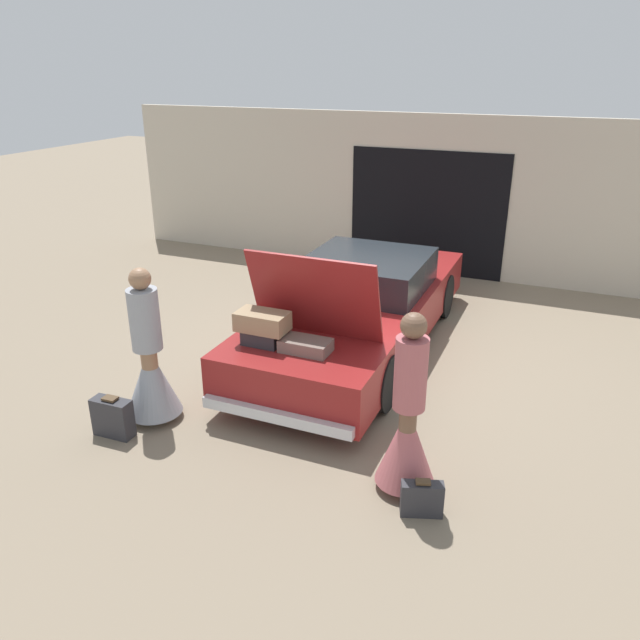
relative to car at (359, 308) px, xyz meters
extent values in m
plane|color=#7F705B|center=(0.00, -0.01, -0.56)|extent=(40.00, 40.00, 0.00)
cube|color=beige|center=(0.00, 3.58, 0.84)|extent=(12.00, 0.12, 2.80)
cube|color=black|center=(0.00, 3.51, 0.54)|extent=(2.80, 0.02, 2.20)
cube|color=maroon|center=(0.00, -0.01, -0.09)|extent=(1.77, 4.92, 0.57)
cube|color=#1E2328|center=(0.00, 0.29, 0.42)|extent=(1.56, 1.57, 0.45)
cylinder|color=black|center=(-0.81, 1.51, -0.23)|extent=(0.18, 0.65, 0.65)
cylinder|color=black|center=(0.82, 1.51, -0.23)|extent=(0.18, 0.65, 0.65)
cylinder|color=black|center=(-0.81, -1.49, -0.23)|extent=(0.18, 0.65, 0.65)
cylinder|color=black|center=(0.82, -1.49, -0.23)|extent=(0.18, 0.65, 0.65)
cube|color=silver|center=(0.00, -2.51, -0.28)|extent=(1.68, 0.10, 0.12)
cube|color=maroon|center=(0.00, -1.53, 0.68)|extent=(1.50, 0.36, 0.99)
cube|color=#2D2D33|center=(-0.45, -1.89, 0.27)|extent=(0.41, 0.29, 0.16)
cube|color=#75665B|center=(0.06, -1.89, 0.26)|extent=(0.53, 0.31, 0.14)
cube|color=#9E8460|center=(-0.45, -1.89, 0.46)|extent=(0.56, 0.33, 0.21)
cylinder|color=#997051|center=(-1.41, -2.63, -0.14)|extent=(0.17, 0.17, 0.83)
cone|color=#9399A3|center=(-1.41, -2.63, -0.10)|extent=(0.60, 0.60, 0.75)
cylinder|color=#9399A3|center=(-1.41, -2.63, 0.60)|extent=(0.31, 0.31, 0.66)
sphere|color=#997051|center=(-1.41, -2.63, 1.05)|extent=(0.22, 0.22, 0.22)
cylinder|color=brown|center=(1.42, -2.74, -0.14)|extent=(0.16, 0.16, 0.83)
cone|color=#B25B60|center=(1.42, -2.74, -0.10)|extent=(0.54, 0.54, 0.75)
cylinder|color=#B25B60|center=(1.42, -2.74, 0.61)|extent=(0.28, 0.28, 0.66)
sphere|color=brown|center=(1.42, -2.74, 1.05)|extent=(0.23, 0.23, 0.23)
cube|color=#2D2D33|center=(-1.59, -3.08, -0.35)|extent=(0.43, 0.19, 0.41)
cube|color=#4C3823|center=(-1.59, -3.08, -0.12)|extent=(0.15, 0.11, 0.02)
cube|color=#2D2D33|center=(1.66, -3.04, -0.40)|extent=(0.38, 0.24, 0.31)
cube|color=#4C3823|center=(1.66, -3.04, -0.22)|extent=(0.14, 0.11, 0.02)
camera|label=1|loc=(2.54, -7.35, 3.04)|focal=35.00mm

